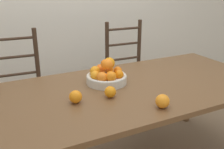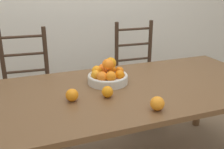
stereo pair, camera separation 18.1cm
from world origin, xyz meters
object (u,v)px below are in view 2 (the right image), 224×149
chair_left (28,92)px  chair_right (138,77)px  fruit_bowl (107,75)px  orange_loose_2 (157,103)px  orange_loose_0 (72,95)px  orange_loose_1 (107,92)px

chair_left → chair_right: size_ratio=1.00×
fruit_bowl → chair_right: size_ratio=0.28×
orange_loose_2 → orange_loose_0: bearing=146.1°
orange_loose_1 → chair_left: size_ratio=0.07×
orange_loose_1 → chair_left: bearing=118.4°
orange_loose_2 → chair_left: bearing=120.9°
fruit_bowl → chair_right: (0.56, 0.62, -0.30)m
orange_loose_1 → chair_left: 1.01m
orange_loose_2 → chair_right: size_ratio=0.08×
orange_loose_0 → orange_loose_1: 0.23m
orange_loose_0 → chair_right: chair_right is taller
orange_loose_2 → fruit_bowl: bearing=103.9°
fruit_bowl → orange_loose_2: (0.12, -0.50, -0.02)m
orange_loose_1 → orange_loose_2: 0.34m
fruit_bowl → orange_loose_0: 0.37m
fruit_bowl → orange_loose_0: (-0.31, -0.21, -0.02)m
orange_loose_0 → chair_right: size_ratio=0.08×
orange_loose_2 → chair_right: bearing=69.0°
orange_loose_2 → chair_right: 1.23m
orange_loose_0 → orange_loose_1: size_ratio=1.08×
orange_loose_1 → fruit_bowl: bearing=70.3°
orange_loose_2 → chair_left: size_ratio=0.08×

